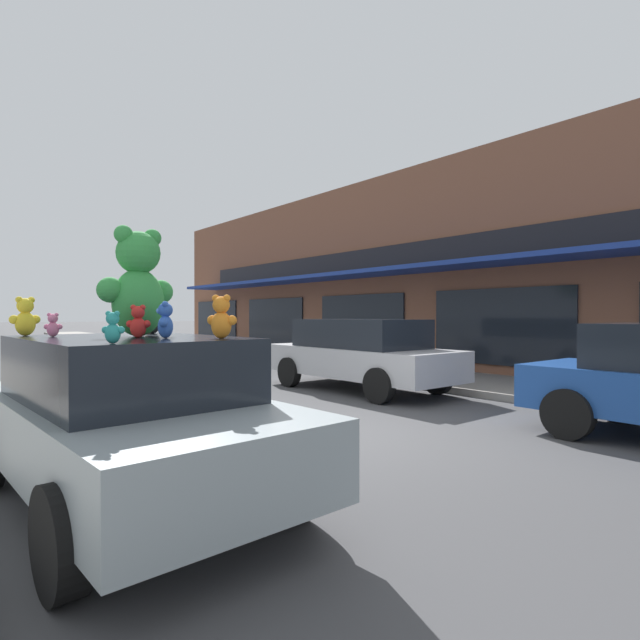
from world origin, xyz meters
TOP-DOWN VIEW (x-y plane):
  - ground_plane at (0.00, 0.00)m, footprint 260.00×260.00m
  - sidewalk_far at (5.79, 0.00)m, footprint 2.87×90.00m
  - storefront_row at (14.01, 4.36)m, footprint 15.18×31.35m
  - plush_art_car at (-3.10, -0.76)m, footprint 2.12×4.18m
  - teddy_bear_giant at (-2.96, -0.68)m, footprint 0.77×0.50m
  - teddy_bear_orange at (-2.58, -1.58)m, footprint 0.23×0.27m
  - teddy_bear_red at (-3.07, -0.99)m, footprint 0.21×0.18m
  - teddy_bear_teal at (-3.52, -1.77)m, footprint 0.15×0.15m
  - teddy_bear_black at (-2.58, -0.03)m, footprint 0.24×0.16m
  - teddy_bear_blue at (-2.92, -1.21)m, footprint 0.18×0.24m
  - teddy_bear_pink at (-3.60, -0.28)m, footprint 0.16×0.13m
  - teddy_bear_yellow at (-3.77, 0.10)m, footprint 0.28×0.18m
  - teddy_bear_brown at (-2.52, 0.17)m, footprint 0.26×0.22m
  - parked_car_far_center at (3.20, 2.79)m, footprint 1.99×4.76m

SIDE VIEW (x-z plane):
  - ground_plane at x=0.00m, z-range 0.00..0.00m
  - sidewalk_far at x=5.79m, z-range 0.00..0.15m
  - plush_art_car at x=-3.10m, z-range 0.05..1.55m
  - parked_car_far_center at x=3.20m, z-range 0.06..1.67m
  - teddy_bear_pink at x=-3.60m, z-range 1.50..1.72m
  - teddy_bear_teal at x=-3.52m, z-range 1.50..1.73m
  - teddy_bear_red at x=-3.07m, z-range 1.50..1.79m
  - teddy_bear_blue at x=-2.92m, z-range 1.50..1.81m
  - teddy_bear_black at x=-2.58m, z-range 1.50..1.82m
  - teddy_bear_brown at x=-2.52m, z-range 1.50..1.85m
  - teddy_bear_orange at x=-2.58m, z-range 1.50..1.87m
  - teddy_bear_yellow at x=-3.77m, z-range 1.50..1.87m
  - teddy_bear_giant at x=-2.96m, z-range 1.48..2.50m
  - storefront_row at x=14.01m, z-range 0.00..6.25m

